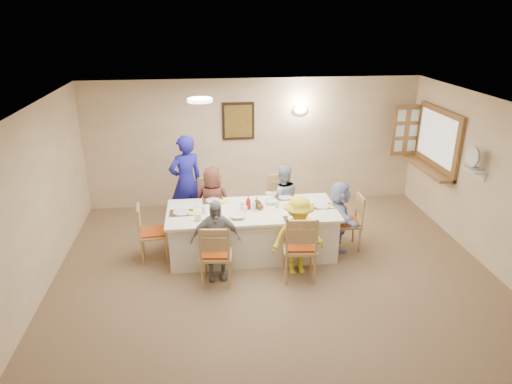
{
  "coord_description": "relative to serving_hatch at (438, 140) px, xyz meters",
  "views": [
    {
      "loc": [
        -0.97,
        -5.12,
        3.66
      ],
      "look_at": [
        -0.2,
        1.4,
        1.05
      ],
      "focal_mm": 32.0,
      "sensor_mm": 36.0,
      "label": 1
    }
  ],
  "objects": [
    {
      "name": "ground",
      "position": [
        -3.21,
        -2.4,
        -1.5
      ],
      "size": [
        7.0,
        7.0,
        0.0
      ],
      "primitive_type": "plane",
      "color": "brown"
    },
    {
      "name": "room_walls",
      "position": [
        -3.21,
        -2.4,
        0.01
      ],
      "size": [
        7.0,
        7.0,
        7.0
      ],
      "color": "#C7AF90",
      "rests_on": "ground"
    },
    {
      "name": "wall_picture",
      "position": [
        -3.51,
        1.06,
        0.2
      ],
      "size": [
        0.62,
        0.05,
        0.72
      ],
      "color": "black",
      "rests_on": "room_walls"
    },
    {
      "name": "wall_sconce",
      "position": [
        -2.31,
        1.04,
        0.4
      ],
      "size": [
        0.26,
        0.09,
        0.18
      ],
      "primitive_type": "ellipsoid",
      "color": "white",
      "rests_on": "room_walls"
    },
    {
      "name": "ceiling_light",
      "position": [
        -4.21,
        -0.9,
        0.97
      ],
      "size": [
        0.36,
        0.36,
        0.05
      ],
      "primitive_type": "cylinder",
      "color": "white",
      "rests_on": "room_walls"
    },
    {
      "name": "serving_hatch",
      "position": [
        0.0,
        0.0,
        0.0
      ],
      "size": [
        0.06,
        1.5,
        1.15
      ],
      "primitive_type": "cube",
      "color": "brown",
      "rests_on": "room_walls"
    },
    {
      "name": "hatch_sill",
      "position": [
        -0.12,
        0.0,
        -0.53
      ],
      "size": [
        0.3,
        1.5,
        0.05
      ],
      "primitive_type": "cube",
      "color": "brown",
      "rests_on": "room_walls"
    },
    {
      "name": "shutter_door",
      "position": [
        -0.26,
        0.76,
        0.0
      ],
      "size": [
        0.55,
        0.04,
        1.0
      ],
      "primitive_type": "cube",
      "color": "brown",
      "rests_on": "room_walls"
    },
    {
      "name": "fan_shelf",
      "position": [
        -0.08,
        -1.35,
        -0.1
      ],
      "size": [
        0.22,
        0.36,
        0.03
      ],
      "primitive_type": "cube",
      "color": "white",
      "rests_on": "room_walls"
    },
    {
      "name": "desk_fan",
      "position": [
        -0.11,
        -1.35,
        0.05
      ],
      "size": [
        0.3,
        0.3,
        0.28
      ],
      "primitive_type": null,
      "color": "#A5A5A8",
      "rests_on": "fan_shelf"
    },
    {
      "name": "dining_table",
      "position": [
        -3.47,
        -1.01,
        -1.12
      ],
      "size": [
        2.66,
        1.13,
        0.76
      ],
      "primitive_type": "cube",
      "color": "white",
      "rests_on": "ground"
    },
    {
      "name": "chair_back_left",
      "position": [
        -4.07,
        -0.21,
        -1.01
      ],
      "size": [
        0.54,
        0.54,
        0.98
      ],
      "primitive_type": null,
      "rotation": [
        0.0,
        0.0,
        0.16
      ],
      "color": "tan",
      "rests_on": "ground"
    },
    {
      "name": "chair_back_right",
      "position": [
        -2.87,
        -0.21,
        -1.01
      ],
      "size": [
        0.49,
        0.49,
        0.98
      ],
      "primitive_type": null,
      "rotation": [
        0.0,
        0.0,
        0.05
      ],
      "color": "tan",
      "rests_on": "ground"
    },
    {
      "name": "chair_front_left",
      "position": [
        -4.07,
        -1.81,
        -1.02
      ],
      "size": [
        0.51,
        0.51,
        0.96
      ],
      "primitive_type": null,
      "rotation": [
        0.0,
        0.0,
        3.02
      ],
      "color": "tan",
      "rests_on": "ground"
    },
    {
      "name": "chair_front_right",
      "position": [
        -2.87,
        -1.81,
        -0.99
      ],
      "size": [
        0.54,
        0.54,
        1.03
      ],
      "primitive_type": null,
      "rotation": [
        0.0,
        0.0,
        3.04
      ],
      "color": "tan",
      "rests_on": "ground"
    },
    {
      "name": "chair_left_end",
      "position": [
        -5.02,
        -1.01,
        -1.04
      ],
      "size": [
        0.48,
        0.48,
        0.91
      ],
      "primitive_type": null,
      "rotation": [
        0.0,
        0.0,
        1.66
      ],
      "color": "tan",
      "rests_on": "ground"
    },
    {
      "name": "chair_right_end",
      "position": [
        -1.92,
        -1.01,
        -1.03
      ],
      "size": [
        0.46,
        0.46,
        0.93
      ],
      "primitive_type": null,
      "rotation": [
        0.0,
        0.0,
        -1.6
      ],
      "color": "tan",
      "rests_on": "ground"
    },
    {
      "name": "diner_back_left",
      "position": [
        -4.07,
        -0.33,
        -0.87
      ],
      "size": [
        0.75,
        0.61,
        1.25
      ],
      "primitive_type": "imported",
      "rotation": [
        0.0,
        0.0,
        2.96
      ],
      "color": "#532A21",
      "rests_on": "ground"
    },
    {
      "name": "diner_back_right",
      "position": [
        -2.87,
        -0.33,
        -0.88
      ],
      "size": [
        0.62,
        0.48,
        1.25
      ],
      "primitive_type": "imported",
      "rotation": [
        0.0,
        0.0,
        3.15
      ],
      "color": "#94A1B2",
      "rests_on": "ground"
    },
    {
      "name": "diner_front_left",
      "position": [
        -4.07,
        -1.69,
        -0.88
      ],
      "size": [
        0.76,
        0.38,
        1.23
      ],
      "primitive_type": "imported",
      "rotation": [
        0.0,
        0.0,
        0.06
      ],
      "color": "gray",
      "rests_on": "ground"
    },
    {
      "name": "diner_front_right",
      "position": [
        -2.87,
        -1.69,
        -0.89
      ],
      "size": [
        0.88,
        0.62,
        1.22
      ],
      "primitive_type": "imported",
      "rotation": [
        0.0,
        0.0,
        0.11
      ],
      "color": "yellow",
      "rests_on": "ground"
    },
    {
      "name": "diner_right_end",
      "position": [
        -2.05,
        -1.01,
        -0.92
      ],
      "size": [
        1.09,
        0.37,
        1.16
      ],
      "primitive_type": "imported",
      "rotation": [
        0.0,
        0.0,
        1.56
      ],
      "color": "#A1ACDC",
      "rests_on": "ground"
    },
    {
      "name": "caregiver",
      "position": [
        -4.52,
        0.14,
        -0.65
      ],
      "size": [
        0.93,
        0.89,
        1.7
      ],
      "primitive_type": "imported",
      "rotation": [
        0.0,
        0.0,
        3.59
      ],
      "color": "#1D1DA1",
      "rests_on": "ground"
    },
    {
      "name": "placemat_fl",
      "position": [
        -4.07,
        -1.43,
        -0.74
      ],
      "size": [
        0.36,
        0.27,
        0.01
      ],
      "primitive_type": "cube",
      "color": "#472B19",
      "rests_on": "dining_table"
    },
    {
      "name": "plate_fl",
      "position": [
        -4.07,
        -1.43,
        -0.73
      ],
      "size": [
        0.25,
        0.25,
        0.02
      ],
      "primitive_type": "cylinder",
      "color": "white",
      "rests_on": "dining_table"
    },
    {
      "name": "napkin_fl",
      "position": [
        -3.89,
        -1.48,
        -0.73
      ],
      "size": [
        0.14,
        0.14,
        0.01
      ],
      "primitive_type": "cube",
      "color": "#FFF935",
      "rests_on": "dining_table"
    },
    {
      "name": "placemat_fr",
      "position": [
        -2.87,
        -1.43,
        -0.74
      ],
      "size": [
        0.33,
        0.25,
        0.01
      ],
      "primitive_type": "cube",
      "color": "#472B19",
      "rests_on": "dining_table"
    },
    {
      "name": "plate_fr",
      "position": [
        -2.87,
        -1.43,
        -0.73
      ],
      "size": [
        0.22,
        0.22,
        0.01
      ],
      "primitive_type": "cylinder",
      "color": "white",
      "rests_on": "dining_table"
    },
    {
      "name": "napkin_fr",
      "position": [
        -2.69,
        -1.48,
        -0.73
      ],
      "size": [
        0.13,
        0.13,
        0.01
      ],
      "primitive_type": "cube",
      "color": "#FFF935",
      "rests_on": "dining_table"
    },
    {
      "name": "placemat_bl",
      "position": [
        -4.07,
        -0.59,
        -0.74
      ],
      "size": [
        0.34,
        0.26,
        0.01
      ],
      "primitive_type": "cube",
      "color": "#472B19",
      "rests_on": "dining_table"
    },
    {
      "name": "plate_bl",
      "position": [
        -4.07,
        -0.59,
        -0.73
      ],
      "size": [
        0.23,
        0.23,
        0.01
      ],
      "primitive_type": "cylinder",
      "color": "white",
      "rests_on": "dining_table"
    },
    {
      "name": "napkin_bl",
      "position": [
        -3.89,
        -0.64,
        -0.73
      ],
      "size": [
        0.15,
        0.15,
        0.01
      ],
      "primitive_type": "cube",
      "color": "#FFF935",
      "rests_on": "dining_table"
    },
    {
      "name": "placemat_br",
      "position": [
        -2.87,
        -0.59,
        -0.74
      ],
      "size": [
        0.34,
        0.25,
        0.01
      ],
      "primitive_type": "cube",
      "color": "#472B19",
      "rests_on": "dining_table"
    },
    {
      "name": "plate_br",
      "position": [
        -2.87,
        -0.59,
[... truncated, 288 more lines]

